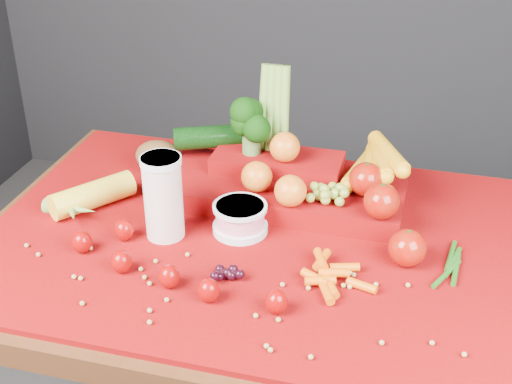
% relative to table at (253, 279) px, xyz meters
% --- Properties ---
extents(table, '(1.10, 0.80, 0.75)m').
position_rel_table_xyz_m(table, '(0.00, 0.00, 0.00)').
color(table, '#351C0C').
rests_on(table, ground).
extents(red_cloth, '(1.05, 0.75, 0.01)m').
position_rel_table_xyz_m(red_cloth, '(0.00, 0.00, 0.10)').
color(red_cloth, '#780604').
rests_on(red_cloth, table).
extents(milk_glass, '(0.08, 0.08, 0.17)m').
position_rel_table_xyz_m(milk_glass, '(-0.17, -0.04, 0.20)').
color(milk_glass, beige).
rests_on(milk_glass, red_cloth).
extents(yogurt_bowl, '(0.11, 0.11, 0.06)m').
position_rel_table_xyz_m(yogurt_bowl, '(-0.03, 0.01, 0.14)').
color(yogurt_bowl, silver).
rests_on(yogurt_bowl, red_cloth).
extents(strawberry_scatter, '(0.44, 0.18, 0.05)m').
position_rel_table_xyz_m(strawberry_scatter, '(-0.13, -0.17, 0.13)').
color(strawberry_scatter, '#960009').
rests_on(strawberry_scatter, red_cloth).
extents(dark_grape_cluster, '(0.06, 0.05, 0.03)m').
position_rel_table_xyz_m(dark_grape_cluster, '(-0.01, -0.16, 0.12)').
color(dark_grape_cluster, black).
rests_on(dark_grape_cluster, red_cloth).
extents(soybean_scatter, '(0.84, 0.24, 0.01)m').
position_rel_table_xyz_m(soybean_scatter, '(0.00, -0.20, 0.11)').
color(soybean_scatter, '#9F8F44').
rests_on(soybean_scatter, red_cloth).
extents(corn_ear, '(0.25, 0.26, 0.06)m').
position_rel_table_xyz_m(corn_ear, '(-0.37, -0.01, 0.13)').
color(corn_ear, yellow).
rests_on(corn_ear, red_cloth).
extents(potato, '(0.11, 0.08, 0.08)m').
position_rel_table_xyz_m(potato, '(-0.28, 0.21, 0.14)').
color(potato, brown).
rests_on(potato, red_cloth).
extents(baby_carrot_pile, '(0.17, 0.17, 0.03)m').
position_rel_table_xyz_m(baby_carrot_pile, '(0.19, -0.11, 0.12)').
color(baby_carrot_pile, '#D65607').
rests_on(baby_carrot_pile, red_cloth).
extents(green_bean_pile, '(0.14, 0.12, 0.01)m').
position_rel_table_xyz_m(green_bean_pile, '(0.38, -0.01, 0.11)').
color(green_bean_pile, '#1B5313').
rests_on(green_bean_pile, red_cloth).
extents(produce_mound, '(0.58, 0.36, 0.27)m').
position_rel_table_xyz_m(produce_mound, '(0.04, 0.16, 0.16)').
color(produce_mound, '#780604').
rests_on(produce_mound, red_cloth).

